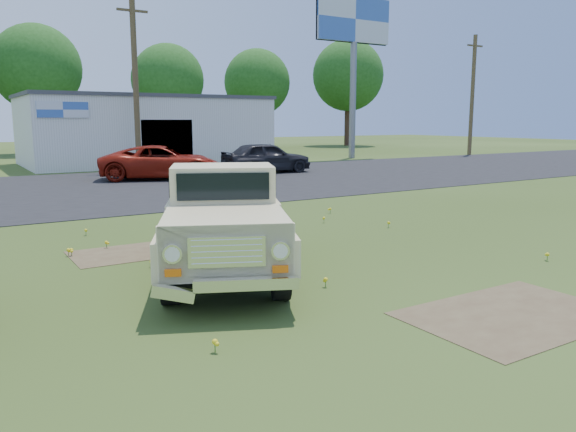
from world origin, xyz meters
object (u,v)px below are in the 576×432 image
object	(u,v)px
billboard	(354,34)
red_pickup	(162,163)
vintage_pickup_truck	(223,220)
dark_sedan	(266,158)

from	to	relation	value
billboard	red_pickup	world-z (taller)	billboard
billboard	red_pickup	distance (m)	19.49
vintage_pickup_truck	red_pickup	distance (m)	16.59
vintage_pickup_truck	red_pickup	xyz separation A→B (m)	(4.51, 15.96, -0.20)
billboard	dark_sedan	size ratio (longest dim) A/B	2.40
billboard	red_pickup	xyz separation A→B (m)	(-16.46, -6.95, -7.77)
vintage_pickup_truck	red_pickup	bearing A→B (deg)	98.59
billboard	red_pickup	bearing A→B (deg)	-157.12
red_pickup	dark_sedan	distance (m)	5.60
billboard	vintage_pickup_truck	world-z (taller)	billboard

